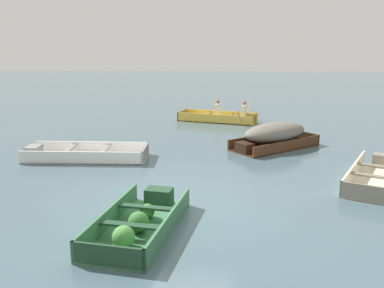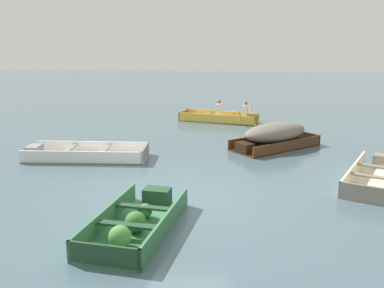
% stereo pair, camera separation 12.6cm
% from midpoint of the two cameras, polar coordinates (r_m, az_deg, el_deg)
% --- Properties ---
extents(ground_plane, '(80.00, 80.00, 0.00)m').
position_cam_midpoint_polar(ground_plane, '(9.27, -2.39, -7.55)').
color(ground_plane, '#47606B').
extents(dinghy_green_foreground, '(1.67, 2.94, 0.42)m').
position_cam_midpoint_polar(dinghy_green_foreground, '(7.91, -7.43, -10.26)').
color(dinghy_green_foreground, '#387047').
rests_on(dinghy_green_foreground, ground).
extents(skiff_dark_varnish_near_moored, '(3.04, 2.74, 0.81)m').
position_cam_midpoint_polar(skiff_dark_varnish_near_moored, '(13.83, 10.68, 1.29)').
color(skiff_dark_varnish_near_moored, '#4C2D19').
rests_on(skiff_dark_varnish_near_moored, ground).
extents(skiff_white_mid_moored, '(3.48, 1.28, 0.37)m').
position_cam_midpoint_polar(skiff_white_mid_moored, '(12.83, -14.83, -1.39)').
color(skiff_white_mid_moored, white).
rests_on(skiff_white_mid_moored, ground).
extents(skiff_cream_far_moored, '(2.34, 3.22, 0.38)m').
position_cam_midpoint_polar(skiff_cream_far_moored, '(11.39, 23.04, -3.89)').
color(skiff_cream_far_moored, beige).
rests_on(skiff_cream_far_moored, ground).
extents(rowboat_yellow_with_crew, '(3.44, 2.43, 0.93)m').
position_cam_midpoint_polar(rowboat_yellow_with_crew, '(18.15, 3.87, 3.59)').
color(rowboat_yellow_with_crew, '#E5BC47').
rests_on(rowboat_yellow_with_crew, ground).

